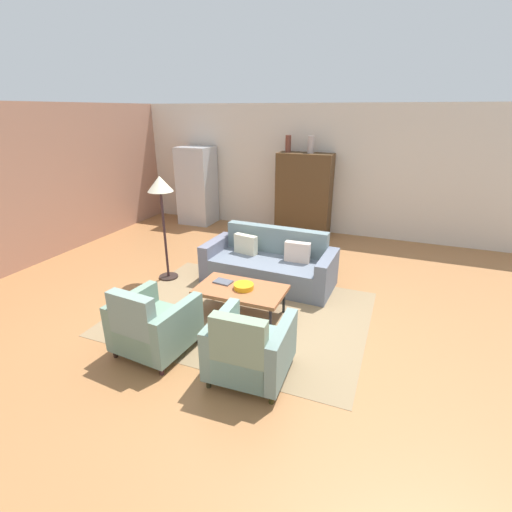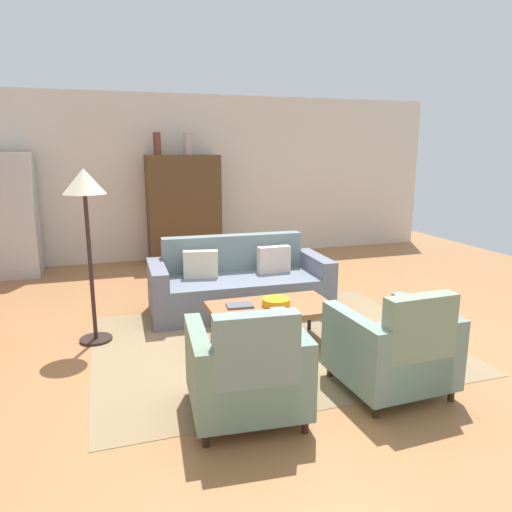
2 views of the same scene
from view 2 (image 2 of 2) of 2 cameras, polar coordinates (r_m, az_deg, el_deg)
name	(u,v)px [view 2 (image 2 of 2)]	position (r m, az deg, el deg)	size (l,w,h in m)	color
ground_plane	(289,348)	(4.77, 3.98, -10.85)	(10.72, 10.72, 0.00)	#A36C3F
wall_back	(198,178)	(8.57, -6.97, 9.22)	(8.93, 0.12, 2.80)	beige
area_rug	(270,343)	(4.86, 1.67, -10.32)	(3.40, 2.60, 0.01)	#8D7453
couch	(238,285)	(5.78, -2.10, -3.53)	(2.13, 0.97, 0.86)	slate
coffee_table	(272,309)	(4.68, 1.91, -6.36)	(1.20, 0.70, 0.41)	black
armchair_left	(248,374)	(3.49, -0.99, -13.81)	(0.87, 0.87, 0.88)	#2D250F
armchair_right	(395,352)	(3.98, 16.18, -10.87)	(0.83, 0.83, 0.88)	#3B2C15
fruit_bowl	(276,302)	(4.67, 2.40, -5.48)	(0.27, 0.27, 0.07)	orange
book_stack	(240,306)	(4.64, -1.95, -5.92)	(0.27, 0.19, 0.02)	#4F535D
cabinet	(184,209)	(8.22, -8.58, 5.53)	(1.20, 0.51, 1.80)	#51361D
vase_tall	(157,144)	(8.09, -11.70, 12.96)	(0.12, 0.12, 0.36)	brown
vase_round	(188,144)	(8.17, -8.12, 13.07)	(0.14, 0.14, 0.35)	#B1A09C
refrigerator	(8,215)	(8.11, -27.42, 4.34)	(0.80, 0.73, 1.85)	#B7BABF
floor_lamp	(85,198)	(4.84, -19.67, 6.54)	(0.40, 0.40, 1.72)	#2C201D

